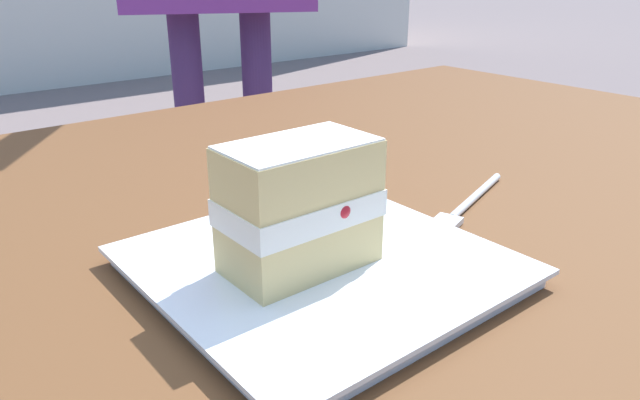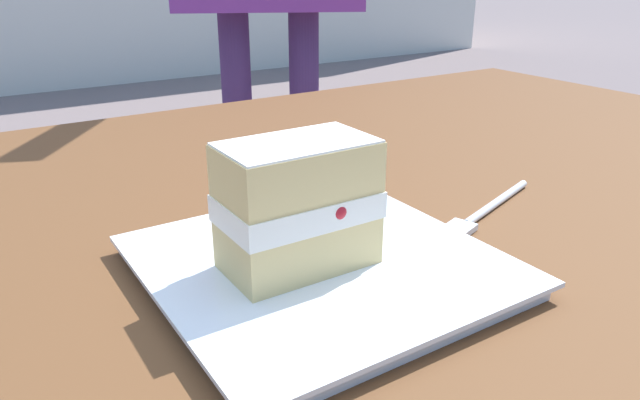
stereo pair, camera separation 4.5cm
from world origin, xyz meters
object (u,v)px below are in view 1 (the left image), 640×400
Objects in this scene: patio_table at (353,242)px; dessert_plate at (320,266)px; cake_slice at (299,206)px; dessert_fork at (467,204)px.

patio_table is 0.28m from dessert_plate.
patio_table is at bearing 39.03° from cake_slice.
dessert_fork is at bearing 4.08° from cake_slice.
dessert_plate is 0.06m from cake_slice.
patio_table is 11.97× the size of cake_slice.
cake_slice is at bearing -140.97° from patio_table.
cake_slice reaches higher than dessert_fork.
dessert_fork is at bearing -84.50° from patio_table.
cake_slice is (-0.02, 0.00, 0.06)m from dessert_plate.
dessert_plate is at bearing -175.46° from dessert_fork.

